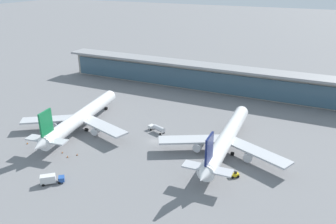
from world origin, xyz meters
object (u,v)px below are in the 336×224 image
object	(u,v)px
service_truck_under_wing_blue	(51,179)
service_truck_mid_apron_white	(157,128)
airliner_centre_stand	(226,139)
safety_cone_delta	(62,152)
safety_cone_bravo	(67,157)
safety_cone_charlie	(27,143)
service_truck_near_nose_grey	(121,132)
safety_cone_alpha	(77,155)
airliner_left_stand	(81,117)
service_truck_by_tail_yellow	(235,175)

from	to	relation	value
service_truck_under_wing_blue	service_truck_mid_apron_white	bearing A→B (deg)	74.37
airliner_centre_stand	safety_cone_delta	distance (m)	61.37
safety_cone_bravo	safety_cone_charlie	world-z (taller)	same
airliner_centre_stand	safety_cone_charlie	size ratio (longest dim) A/B	91.74
service_truck_under_wing_blue	safety_cone_charlie	size ratio (longest dim) A/B	10.08
service_truck_near_nose_grey	service_truck_mid_apron_white	xyz separation A→B (m)	(12.84, 8.51, 0.83)
safety_cone_alpha	safety_cone_bravo	world-z (taller)	same
safety_cone_charlie	safety_cone_delta	world-z (taller)	same
service_truck_mid_apron_white	safety_cone_bravo	xyz separation A→B (m)	(-20.00, -33.13, -1.39)
airliner_left_stand	safety_cone_bravo	bearing A→B (deg)	-63.60
airliner_left_stand	airliner_centre_stand	size ratio (longest dim) A/B	1.00
service_truck_near_nose_grey	safety_cone_bravo	distance (m)	25.65
airliner_left_stand	service_truck_under_wing_blue	distance (m)	41.36
service_truck_near_nose_grey	service_truck_under_wing_blue	distance (m)	39.91
airliner_left_stand	airliner_centre_stand	world-z (taller)	same
airliner_centre_stand	service_truck_under_wing_blue	world-z (taller)	airliner_centre_stand
service_truck_mid_apron_white	service_truck_under_wing_blue	bearing A→B (deg)	-105.63
service_truck_near_nose_grey	safety_cone_charlie	bearing A→B (deg)	-141.08
safety_cone_charlie	service_truck_near_nose_grey	bearing A→B (deg)	38.92
service_truck_mid_apron_white	safety_cone_alpha	size ratio (longest dim) A/B	12.65
service_truck_by_tail_yellow	safety_cone_charlie	distance (m)	80.98
service_truck_near_nose_grey	safety_cone_alpha	bearing A→B (deg)	-102.87
service_truck_mid_apron_white	safety_cone_alpha	world-z (taller)	service_truck_mid_apron_white
service_truck_under_wing_blue	safety_cone_alpha	distance (m)	18.54
safety_cone_charlie	airliner_left_stand	bearing A→B (deg)	62.89
service_truck_under_wing_blue	service_truck_by_tail_yellow	size ratio (longest dim) A/B	2.14
airliner_centre_stand	safety_cone_alpha	world-z (taller)	airliner_centre_stand
airliner_centre_stand	safety_cone_charlie	distance (m)	77.51
service_truck_by_tail_yellow	safety_cone_charlie	world-z (taller)	service_truck_by_tail_yellow
airliner_centre_stand	service_truck_by_tail_yellow	world-z (taller)	airliner_centre_stand
service_truck_mid_apron_white	safety_cone_charlie	bearing A→B (deg)	-142.66
airliner_left_stand	safety_cone_alpha	size ratio (longest dim) A/B	91.66
service_truck_under_wing_blue	safety_cone_delta	world-z (taller)	service_truck_under_wing_blue
safety_cone_delta	service_truck_by_tail_yellow	bearing A→B (deg)	10.63
airliner_left_stand	service_truck_by_tail_yellow	bearing A→B (deg)	-7.06
airliner_left_stand	service_truck_under_wing_blue	size ratio (longest dim) A/B	9.10
service_truck_under_wing_blue	safety_cone_alpha	world-z (taller)	service_truck_under_wing_blue
service_truck_under_wing_blue	service_truck_mid_apron_white	size ratio (longest dim) A/B	0.80
service_truck_under_wing_blue	safety_cone_bravo	distance (m)	16.64
service_truck_near_nose_grey	safety_cone_delta	size ratio (longest dim) A/B	4.69
service_truck_near_nose_grey	safety_cone_delta	xyz separation A→B (m)	(-11.13, -22.91, -0.56)
airliner_left_stand	safety_cone_charlie	distance (m)	23.66
airliner_left_stand	service_truck_near_nose_grey	xyz separation A→B (m)	(18.11, 2.56, -4.51)
service_truck_by_tail_yellow	safety_cone_alpha	xyz separation A→B (m)	(-56.45, -10.74, -0.56)
service_truck_under_wing_blue	safety_cone_delta	size ratio (longest dim) A/B	10.08
service_truck_near_nose_grey	service_truck_by_tail_yellow	distance (m)	52.64
safety_cone_bravo	safety_cone_delta	bearing A→B (deg)	156.74
service_truck_near_nose_grey	safety_cone_charlie	world-z (taller)	service_truck_near_nose_grey
service_truck_under_wing_blue	service_truck_mid_apron_white	world-z (taller)	service_truck_under_wing_blue
service_truck_under_wing_blue	service_truck_mid_apron_white	distance (m)	50.26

